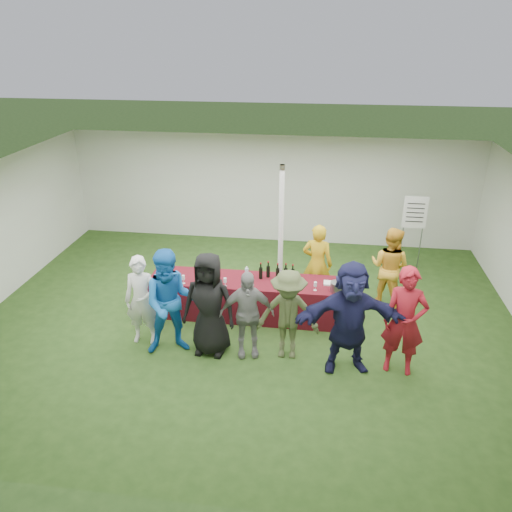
# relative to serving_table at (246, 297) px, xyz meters

# --- Properties ---
(ground) EXTENTS (60.00, 60.00, 0.00)m
(ground) POSITION_rel_serving_table_xyz_m (0.06, -0.22, -0.38)
(ground) COLOR #284719
(ground) RESTS_ON ground
(tent) EXTENTS (10.00, 10.00, 10.00)m
(tent) POSITION_rel_serving_table_xyz_m (0.56, 0.98, 0.98)
(tent) COLOR white
(tent) RESTS_ON ground
(serving_table) EXTENTS (3.60, 0.80, 0.75)m
(serving_table) POSITION_rel_serving_table_xyz_m (0.00, 0.00, 0.00)
(serving_table) COLOR #5B0D14
(serving_table) RESTS_ON ground
(wine_bottles) EXTENTS (0.66, 0.15, 0.32)m
(wine_bottles) POSITION_rel_serving_table_xyz_m (0.57, 0.13, 0.50)
(wine_bottles) COLOR black
(wine_bottles) RESTS_ON serving_table
(wine_glasses) EXTENTS (2.73, 0.13, 0.16)m
(wine_glasses) POSITION_rel_serving_table_xyz_m (-0.45, -0.27, 0.49)
(wine_glasses) COLOR silver
(wine_glasses) RESTS_ON serving_table
(water_bottle) EXTENTS (0.07, 0.07, 0.23)m
(water_bottle) POSITION_rel_serving_table_xyz_m (0.01, 0.08, 0.48)
(water_bottle) COLOR silver
(water_bottle) RESTS_ON serving_table
(bar_towel) EXTENTS (0.25, 0.18, 0.03)m
(bar_towel) POSITION_rel_serving_table_xyz_m (1.57, 0.05, 0.39)
(bar_towel) COLOR white
(bar_towel) RESTS_ON serving_table
(dump_bucket) EXTENTS (0.23, 0.23, 0.18)m
(dump_bucket) POSITION_rel_serving_table_xyz_m (1.68, -0.22, 0.46)
(dump_bucket) COLOR slate
(dump_bucket) RESTS_ON serving_table
(wine_list_sign) EXTENTS (0.50, 0.03, 1.80)m
(wine_list_sign) POSITION_rel_serving_table_xyz_m (3.31, 2.23, 0.94)
(wine_list_sign) COLOR slate
(wine_list_sign) RESTS_ON ground
(staff_pourer) EXTENTS (0.66, 0.50, 1.64)m
(staff_pourer) POSITION_rel_serving_table_xyz_m (1.31, 0.72, 0.45)
(staff_pourer) COLOR gold
(staff_pourer) RESTS_ON ground
(staff_back) EXTENTS (0.98, 0.92, 1.62)m
(staff_back) POSITION_rel_serving_table_xyz_m (2.70, 0.81, 0.43)
(staff_back) COLOR gold
(staff_back) RESTS_ON ground
(customer_0) EXTENTS (0.61, 0.42, 1.61)m
(customer_0) POSITION_rel_serving_table_xyz_m (-1.61, -1.09, 0.43)
(customer_0) COLOR silver
(customer_0) RESTS_ON ground
(customer_1) EXTENTS (1.07, 0.94, 1.85)m
(customer_1) POSITION_rel_serving_table_xyz_m (-1.03, -1.30, 0.55)
(customer_1) COLOR blue
(customer_1) RESTS_ON ground
(customer_2) EXTENTS (0.92, 0.64, 1.80)m
(customer_2) POSITION_rel_serving_table_xyz_m (-0.40, -1.23, 0.52)
(customer_2) COLOR black
(customer_2) RESTS_ON ground
(customer_3) EXTENTS (0.96, 0.55, 1.53)m
(customer_3) POSITION_rel_serving_table_xyz_m (0.22, -1.23, 0.39)
(customer_3) COLOR gray
(customer_3) RESTS_ON ground
(customer_4) EXTENTS (1.02, 0.59, 1.58)m
(customer_4) POSITION_rel_serving_table_xyz_m (0.89, -1.20, 0.41)
(customer_4) COLOR #434D2A
(customer_4) RESTS_ON ground
(customer_5) EXTENTS (1.81, 0.84, 1.88)m
(customer_5) POSITION_rel_serving_table_xyz_m (1.85, -1.39, 0.56)
(customer_5) COLOR #18193F
(customer_5) RESTS_ON ground
(customer_6) EXTENTS (0.71, 0.52, 1.81)m
(customer_6) POSITION_rel_serving_table_xyz_m (2.69, -1.34, 0.53)
(customer_6) COLOR maroon
(customer_6) RESTS_ON ground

